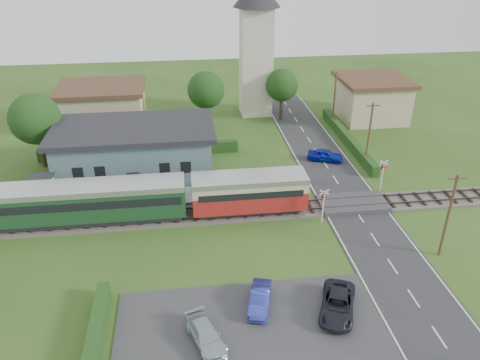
{
  "coord_description": "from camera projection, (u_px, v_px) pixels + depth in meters",
  "views": [
    {
      "loc": [
        -4.9,
        -33.3,
        22.19
      ],
      "look_at": [
        -0.17,
        4.0,
        2.29
      ],
      "focal_mm": 35.0,
      "sensor_mm": 36.0,
      "label": 1
    }
  ],
  "objects": [
    {
      "name": "tree_b",
      "position": [
        206.0,
        90.0,
        57.72
      ],
      "size": [
        4.6,
        4.6,
        7.34
      ],
      "color": "#332316",
      "rests_on": "ground"
    },
    {
      "name": "ground",
      "position": [
        248.0,
        225.0,
        40.12
      ],
      "size": [
        120.0,
        120.0,
        0.0
      ],
      "primitive_type": "plane",
      "color": "#2D4C19"
    },
    {
      "name": "streetlamp_east",
      "position": [
        336.0,
        91.0,
        64.16
      ],
      "size": [
        0.3,
        0.3,
        5.15
      ],
      "color": "#3F3F47",
      "rests_on": "ground"
    },
    {
      "name": "train",
      "position": [
        51.0,
        204.0,
        39.03
      ],
      "size": [
        43.2,
        2.9,
        3.4
      ],
      "color": "#232328",
      "rests_on": "ground"
    },
    {
      "name": "house_east",
      "position": [
        371.0,
        98.0,
        62.09
      ],
      "size": [
        8.8,
        8.8,
        5.5
      ],
      "color": "tan",
      "rests_on": "ground"
    },
    {
      "name": "hedge_carpark",
      "position": [
        95.0,
        339.0,
        28.09
      ],
      "size": [
        0.8,
        9.0,
        1.2
      ],
      "primitive_type": "cube",
      "color": "#193814",
      "rests_on": "ground"
    },
    {
      "name": "pedestrian_near",
      "position": [
        214.0,
        187.0,
        43.43
      ],
      "size": [
        0.73,
        0.61,
        1.7
      ],
      "primitive_type": "imported",
      "rotation": [
        0.0,
        0.0,
        3.52
      ],
      "color": "gray",
      "rests_on": "platform"
    },
    {
      "name": "crossing_signal_near",
      "position": [
        324.0,
        201.0,
        39.48
      ],
      "size": [
        0.84,
        0.28,
        3.28
      ],
      "color": "silver",
      "rests_on": "ground"
    },
    {
      "name": "crossing_deck",
      "position": [
        352.0,
        203.0,
        42.88
      ],
      "size": [
        6.2,
        3.4,
        0.45
      ],
      "primitive_type": "cube",
      "color": "#333335",
      "rests_on": "ground"
    },
    {
      "name": "car_park_silver",
      "position": [
        206.0,
        335.0,
        28.28
      ],
      "size": [
        2.81,
        4.27,
        1.15
      ],
      "primitive_type": "imported",
      "rotation": [
        0.0,
        0.0,
        0.33
      ],
      "color": "#A5B1C0",
      "rests_on": "car_park"
    },
    {
      "name": "church_tower",
      "position": [
        256.0,
        38.0,
        60.45
      ],
      "size": [
        6.0,
        6.0,
        17.6
      ],
      "color": "beige",
      "rests_on": "ground"
    },
    {
      "name": "car_on_road",
      "position": [
        325.0,
        155.0,
        51.1
      ],
      "size": [
        4.12,
        2.86,
        1.3
      ],
      "primitive_type": "imported",
      "rotation": [
        0.0,
        0.0,
        1.19
      ],
      "color": "#0B1CA6",
      "rests_on": "road"
    },
    {
      "name": "crossing_signal_far",
      "position": [
        383.0,
        171.0,
        44.49
      ],
      "size": [
        0.84,
        0.28,
        3.28
      ],
      "color": "silver",
      "rests_on": "ground"
    },
    {
      "name": "railway_track",
      "position": [
        245.0,
        212.0,
        41.82
      ],
      "size": [
        76.0,
        3.2,
        0.49
      ],
      "color": "#4C443D",
      "rests_on": "ground"
    },
    {
      "name": "platform",
      "position": [
        134.0,
        200.0,
        43.46
      ],
      "size": [
        30.0,
        3.0,
        0.45
      ],
      "primitive_type": "cube",
      "color": "gray",
      "rests_on": "ground"
    },
    {
      "name": "utility_pole_b",
      "position": [
        448.0,
        215.0,
        34.75
      ],
      "size": [
        1.4,
        0.22,
        7.0
      ],
      "color": "#473321",
      "rests_on": "ground"
    },
    {
      "name": "pedestrian_far",
      "position": [
        77.0,
        194.0,
        42.35
      ],
      "size": [
        0.67,
        0.83,
        1.63
      ],
      "primitive_type": "imported",
      "rotation": [
        0.0,
        0.0,
        1.5
      ],
      "color": "gray",
      "rests_on": "platform"
    },
    {
      "name": "utility_pole_c",
      "position": [
        369.0,
        134.0,
        48.78
      ],
      "size": [
        1.4,
        0.22,
        7.0
      ],
      "color": "#473321",
      "rests_on": "ground"
    },
    {
      "name": "road",
      "position": [
        360.0,
        217.0,
        41.22
      ],
      "size": [
        6.0,
        70.0,
        0.05
      ],
      "primitive_type": "cube",
      "color": "#28282B",
      "rests_on": "ground"
    },
    {
      "name": "streetlamp_west",
      "position": [
        35.0,
        121.0,
        53.79
      ],
      "size": [
        0.3,
        0.3,
        5.15
      ],
      "color": "#3F3F47",
      "rests_on": "ground"
    },
    {
      "name": "equipment_hut",
      "position": [
        41.0,
        191.0,
        41.86
      ],
      "size": [
        2.3,
        2.3,
        2.55
      ],
      "color": "beige",
      "rests_on": "platform"
    },
    {
      "name": "tree_c",
      "position": [
        282.0,
        85.0,
        60.76
      ],
      "size": [
        4.2,
        4.2,
        6.78
      ],
      "color": "#332316",
      "rests_on": "ground"
    },
    {
      "name": "utility_pole_d",
      "position": [
        334.0,
        98.0,
        59.3
      ],
      "size": [
        1.4,
        0.22,
        7.0
      ],
      "color": "#473321",
      "rests_on": "ground"
    },
    {
      "name": "station_building",
      "position": [
        135.0,
        150.0,
        47.39
      ],
      "size": [
        16.0,
        9.0,
        5.3
      ],
      "color": "slate",
      "rests_on": "ground"
    },
    {
      "name": "car_park_blue",
      "position": [
        260.0,
        299.0,
        31.05
      ],
      "size": [
        2.18,
        3.85,
        1.2
      ],
      "primitive_type": "imported",
      "rotation": [
        0.0,
        0.0,
        -0.27
      ],
      "color": "navy",
      "rests_on": "car_park"
    },
    {
      "name": "tree_a",
      "position": [
        35.0,
        119.0,
        47.66
      ],
      "size": [
        5.2,
        5.2,
        8.0
      ],
      "color": "#332316",
      "rests_on": "ground"
    },
    {
      "name": "car_park",
      "position": [
        251.0,
        331.0,
        29.41
      ],
      "size": [
        17.0,
        9.0,
        0.08
      ],
      "primitive_type": "cube",
      "color": "#333335",
      "rests_on": "ground"
    },
    {
      "name": "hedge_station",
      "position": [
        140.0,
        151.0,
        52.3
      ],
      "size": [
        22.0,
        0.8,
        1.3
      ],
      "primitive_type": "cube",
      "color": "#193814",
      "rests_on": "ground"
    },
    {
      "name": "hedge_roadside",
      "position": [
        347.0,
        139.0,
        55.45
      ],
      "size": [
        0.8,
        18.0,
        1.2
      ],
      "primitive_type": "cube",
      "color": "#193814",
      "rests_on": "ground"
    },
    {
      "name": "house_west",
      "position": [
        103.0,
        106.0,
        59.07
      ],
      "size": [
        10.8,
        8.8,
        5.5
      ],
      "color": "tan",
      "rests_on": "ground"
    },
    {
      "name": "car_park_dark",
      "position": [
        338.0,
        304.0,
        30.55
      ],
      "size": [
        3.67,
        5.04,
        1.27
      ],
      "primitive_type": "imported",
      "rotation": [
        0.0,
        0.0,
        -0.38
      ],
      "color": "black",
      "rests_on": "car_park"
    }
  ]
}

